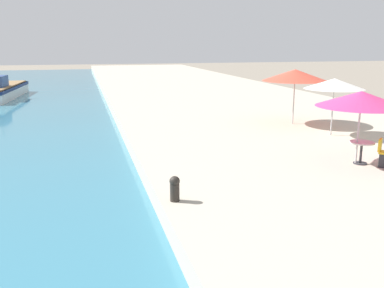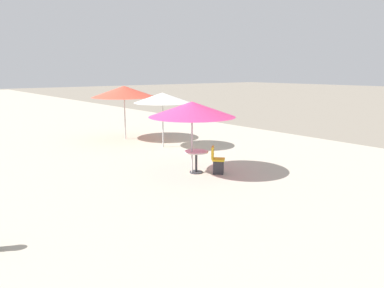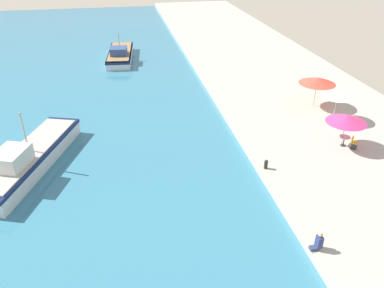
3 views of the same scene
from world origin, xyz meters
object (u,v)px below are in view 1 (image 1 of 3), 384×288
at_px(mooring_bollard, 175,188).
at_px(cafe_umbrella_white, 334,84).
at_px(cafe_umbrella_striped, 295,75).
at_px(cafe_table, 361,148).
at_px(cafe_umbrella_pink, 361,99).

bearing_deg(mooring_bollard, cafe_umbrella_white, 36.46).
distance_m(cafe_umbrella_striped, cafe_table, 7.46).
height_order(cafe_umbrella_white, cafe_table, cafe_umbrella_white).
relative_size(cafe_umbrella_pink, mooring_bollard, 4.34).
bearing_deg(cafe_umbrella_white, cafe_umbrella_pink, -112.04).
height_order(cafe_umbrella_pink, cafe_umbrella_striped, cafe_umbrella_striped).
xyz_separation_m(cafe_umbrella_pink, cafe_umbrella_striped, (1.39, 7.10, 0.22)).
bearing_deg(cafe_umbrella_white, cafe_umbrella_striped, 96.42).
height_order(cafe_umbrella_white, mooring_bollard, cafe_umbrella_white).
xyz_separation_m(cafe_umbrella_white, mooring_bollard, (-8.20, -6.06, -1.86)).
bearing_deg(cafe_table, cafe_umbrella_white, 69.95).
distance_m(cafe_umbrella_white, cafe_umbrella_striped, 2.90).
relative_size(cafe_umbrella_white, cafe_umbrella_striped, 0.79).
relative_size(cafe_umbrella_pink, cafe_umbrella_striped, 0.90).
distance_m(cafe_umbrella_pink, cafe_umbrella_white, 4.55).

